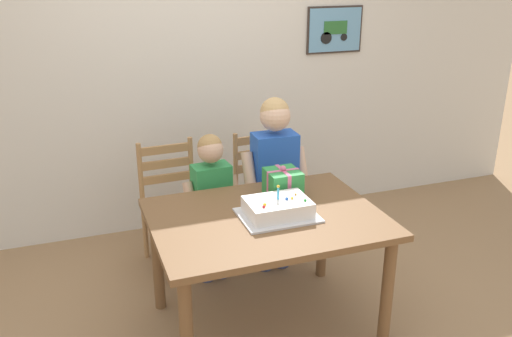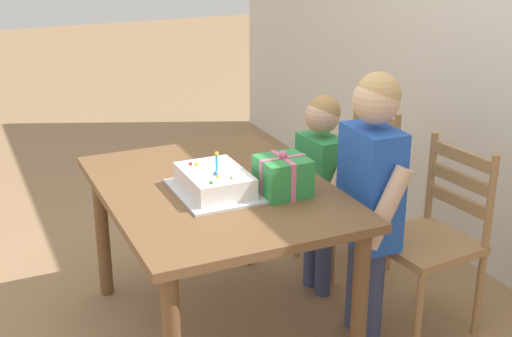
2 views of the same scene
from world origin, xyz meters
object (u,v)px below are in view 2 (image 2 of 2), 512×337
object	(u,v)px
dining_table	(217,207)
child_older	(371,183)
chair_right	(432,238)
child_younger	(320,176)
gift_box_red_large	(283,176)
chair_left	(351,186)
birthday_cake	(215,182)

from	to	relation	value
dining_table	child_older	xyz separation A→B (m)	(0.30, 0.63, 0.13)
chair_right	child_younger	distance (m)	0.64
child_older	gift_box_red_large	bearing A→B (deg)	-104.40
chair_left	child_younger	xyz separation A→B (m)	(0.21, -0.33, 0.19)
dining_table	gift_box_red_large	world-z (taller)	gift_box_red_large
child_younger	child_older	bearing A→B (deg)	-0.06
birthday_cake	chair_left	xyz separation A→B (m)	(-0.43, 0.98, -0.34)
birthday_cake	child_older	distance (m)	0.70
chair_right	child_younger	bearing A→B (deg)	-147.87
chair_left	child_younger	world-z (taller)	child_younger
dining_table	chair_right	bearing A→B (deg)	69.23
gift_box_red_large	dining_table	bearing A→B (deg)	-129.96
birthday_cake	chair_right	xyz separation A→B (m)	(0.30, 0.98, -0.34)
dining_table	birthday_cake	bearing A→B (deg)	-26.58
dining_table	child_older	world-z (taller)	child_older
birthday_cake	dining_table	bearing A→B (deg)	153.42
chair_left	child_older	size ratio (longest dim) A/B	0.72
gift_box_red_large	child_younger	bearing A→B (deg)	132.10
child_younger	dining_table	bearing A→B (deg)	-76.08
child_older	dining_table	bearing A→B (deg)	-115.44
dining_table	chair_right	world-z (taller)	chair_right
dining_table	gift_box_red_large	bearing A→B (deg)	50.04
dining_table	gift_box_red_large	size ratio (longest dim) A/B	6.19
child_older	child_younger	size ratio (longest dim) A/B	1.19
birthday_cake	child_older	world-z (taller)	child_older
child_younger	birthday_cake	bearing A→B (deg)	-71.99
dining_table	child_older	size ratio (longest dim) A/B	1.03
child_older	child_younger	bearing A→B (deg)	179.94
dining_table	child_younger	world-z (taller)	child_younger
dining_table	chair_right	xyz separation A→B (m)	(0.36, 0.95, -0.19)
birthday_cake	child_younger	bearing A→B (deg)	108.01
gift_box_red_large	chair_left	bearing A→B (deg)	128.28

